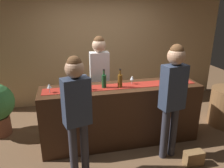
# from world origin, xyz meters

# --- Properties ---
(ground_plane) EXTENTS (10.00, 10.00, 0.00)m
(ground_plane) POSITION_xyz_m (0.00, 0.00, 0.00)
(ground_plane) COLOR brown
(back_wall) EXTENTS (6.00, 0.12, 2.90)m
(back_wall) POSITION_xyz_m (0.00, 1.90, 1.45)
(back_wall) COLOR tan
(back_wall) RESTS_ON ground
(bar_counter) EXTENTS (2.60, 0.60, 1.01)m
(bar_counter) POSITION_xyz_m (0.00, 0.00, 0.50)
(bar_counter) COLOR #3D2314
(bar_counter) RESTS_ON ground
(counter_runner_cloth) EXTENTS (2.47, 0.28, 0.01)m
(counter_runner_cloth) POSITION_xyz_m (0.00, 0.00, 1.01)
(counter_runner_cloth) COLOR maroon
(counter_runner_cloth) RESTS_ON bar_counter
(wine_bottle_amber) EXTENTS (0.07, 0.07, 0.30)m
(wine_bottle_amber) POSITION_xyz_m (-0.04, -0.05, 1.12)
(wine_bottle_amber) COLOR brown
(wine_bottle_amber) RESTS_ON bar_counter
(wine_bottle_clear) EXTENTS (0.07, 0.07, 0.30)m
(wine_bottle_clear) POSITION_xyz_m (-0.64, -0.04, 1.12)
(wine_bottle_clear) COLOR #B2C6C1
(wine_bottle_clear) RESTS_ON bar_counter
(wine_bottle_green) EXTENTS (0.07, 0.07, 0.30)m
(wine_bottle_green) POSITION_xyz_m (-0.29, -0.01, 1.12)
(wine_bottle_green) COLOR #194723
(wine_bottle_green) RESTS_ON bar_counter
(wine_glass_near_customer) EXTENTS (0.07, 0.07, 0.14)m
(wine_glass_near_customer) POSITION_xyz_m (-1.11, -0.05, 1.11)
(wine_glass_near_customer) COLOR silver
(wine_glass_near_customer) RESTS_ON bar_counter
(wine_glass_mid_counter) EXTENTS (0.07, 0.07, 0.14)m
(wine_glass_mid_counter) POSITION_xyz_m (0.93, -0.07, 1.11)
(wine_glass_mid_counter) COLOR silver
(wine_glass_mid_counter) RESTS_ON bar_counter
(wine_glass_far_end) EXTENTS (0.07, 0.07, 0.14)m
(wine_glass_far_end) POSITION_xyz_m (0.19, 0.06, 1.11)
(wine_glass_far_end) COLOR silver
(wine_glass_far_end) RESTS_ON bar_counter
(bartender) EXTENTS (0.35, 0.24, 1.75)m
(bartender) POSITION_xyz_m (-0.26, 0.58, 1.09)
(bartender) COLOR #26262B
(bartender) RESTS_ON ground
(customer_sipping) EXTENTS (0.37, 0.26, 1.75)m
(customer_sipping) POSITION_xyz_m (0.60, -0.57, 1.09)
(customer_sipping) COLOR #33333D
(customer_sipping) RESTS_ON ground
(customer_browsing) EXTENTS (0.38, 0.28, 1.67)m
(customer_browsing) POSITION_xyz_m (-0.76, -0.65, 1.03)
(customer_browsing) COLOR #33333D
(customer_browsing) RESTS_ON ground
(handbag) EXTENTS (0.28, 0.14, 0.22)m
(handbag) POSITION_xyz_m (0.88, -0.85, 0.11)
(handbag) COLOR olive
(handbag) RESTS_ON ground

